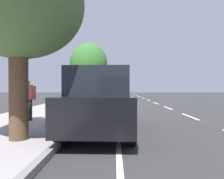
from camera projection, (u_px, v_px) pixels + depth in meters
The scene contains 15 objects.
ground at pixel (121, 104), 17.50m from camera, with size 74.01×74.01×0.00m, color #303030.
sidewalk at pixel (74, 103), 17.55m from camera, with size 4.07×46.25×0.14m, color #9B9395.
curb_edge at pixel (99, 103), 17.52m from camera, with size 0.16×46.25×0.14m, color gray.
lane_stripe_centre at pixel (156, 103), 18.48m from camera, with size 0.14×44.20×0.01m.
lane_stripe_bike_edge at pixel (116, 104), 17.50m from camera, with size 0.12×46.25×0.01m, color white.
parked_sedan_grey_nearest at pixel (113, 91), 32.50m from camera, with size 1.95×4.46×1.52m.
parked_sedan_red_second at pixel (112, 92), 26.63m from camera, with size 2.00×4.48×1.52m.
parked_sedan_white_mid at pixel (113, 95), 17.76m from camera, with size 1.92×4.44×1.52m.
parked_suv_black_far at pixel (101, 100), 6.58m from camera, with size 2.04×4.74×1.99m.
bicycle_at_curb at pixel (106, 97), 21.68m from camera, with size 1.48×0.95×0.74m.
cyclist_with_backpack at pixel (104, 91), 22.11m from camera, with size 0.53×0.55×1.73m.
street_tree_near_cyclist at pixel (89, 64), 18.84m from camera, with size 3.41×3.41×5.32m.
street_tree_mid_block at pixel (18, 5), 5.11m from camera, with size 3.28×3.28×4.76m.
pedestrian_on_phone at pixel (27, 97), 8.03m from camera, with size 0.60×0.33×1.63m.
fire_hydrant at pixel (93, 98), 17.15m from camera, with size 0.22×0.22×0.84m.
Camera 1 is at (0.51, 17.49, 1.45)m, focal length 33.07 mm.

